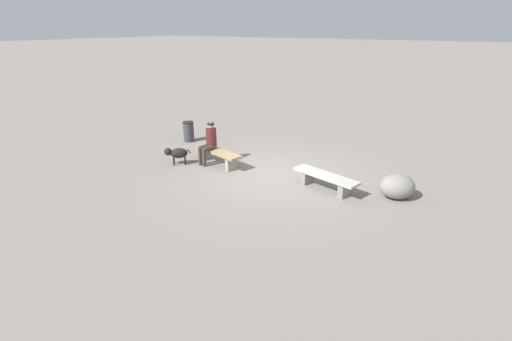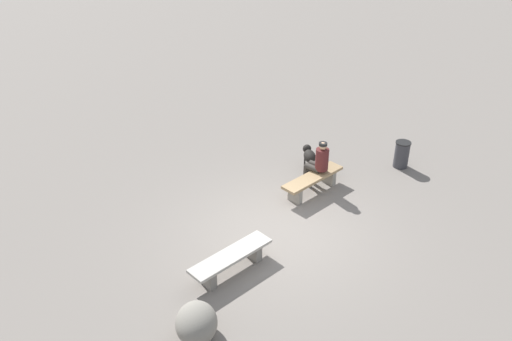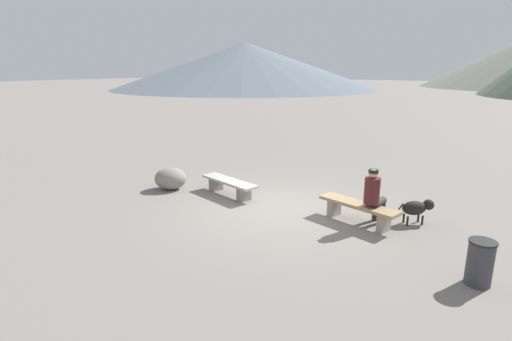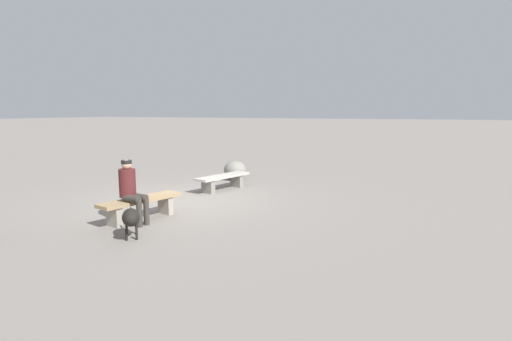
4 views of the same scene
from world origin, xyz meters
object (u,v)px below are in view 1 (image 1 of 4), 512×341
object	(u,v)px
bench_right	(218,154)
boulder	(397,186)
trash_bin	(189,132)
seated_person	(209,140)
dog	(177,153)
bench_left	(325,179)

from	to	relation	value
bench_right	boulder	size ratio (longest dim) A/B	2.14
trash_bin	boulder	size ratio (longest dim) A/B	0.84
seated_person	boulder	distance (m)	5.58
dog	boulder	size ratio (longest dim) A/B	0.76
bench_right	bench_left	bearing A→B (deg)	-165.84
bench_right	seated_person	distance (m)	0.51
trash_bin	dog	bearing A→B (deg)	123.64
dog	trash_bin	distance (m)	2.49
bench_right	boulder	world-z (taller)	boulder
bench_left	seated_person	distance (m)	3.86
bench_left	boulder	world-z (taller)	boulder
bench_left	dog	size ratio (longest dim) A/B	2.86
boulder	bench_left	bearing A→B (deg)	15.73
bench_left	seated_person	world-z (taller)	seated_person
bench_left	seated_person	size ratio (longest dim) A/B	1.49
boulder	seated_person	bearing A→B (deg)	5.19
trash_bin	boulder	world-z (taller)	trash_bin
bench_left	dog	xyz separation A→B (m)	(4.61, 0.67, 0.08)
bench_left	seated_person	xyz separation A→B (m)	(3.84, 0.02, 0.44)
bench_left	trash_bin	size ratio (longest dim) A/B	2.58
seated_person	trash_bin	world-z (taller)	seated_person
bench_left	bench_right	size ratio (longest dim) A/B	1.01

